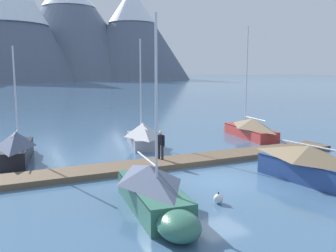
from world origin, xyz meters
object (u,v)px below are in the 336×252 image
object	(u,v)px
sailboat_second_berth	(155,192)
sailboat_mid_dock_starboard	(321,167)
mooring_buoy_channel_marker	(218,199)
person_on_dock	(161,143)
sailboat_nearest_berth	(18,146)
sailboat_mid_dock_port	(142,135)
sailboat_far_berth	(250,128)

from	to	relation	value
sailboat_second_berth	sailboat_mid_dock_starboard	xyz separation A→B (m)	(8.57, -0.36, 0.10)
sailboat_mid_dock_starboard	mooring_buoy_channel_marker	distance (m)	5.83
sailboat_mid_dock_starboard	person_on_dock	bearing A→B (deg)	125.96
sailboat_nearest_berth	sailboat_mid_dock_port	distance (m)	8.65
sailboat_mid_dock_starboard	mooring_buoy_channel_marker	xyz separation A→B (m)	(-5.79, 0.06, -0.70)
sailboat_second_berth	mooring_buoy_channel_marker	xyz separation A→B (m)	(2.77, -0.31, -0.60)
sailboat_nearest_berth	person_on_dock	distance (m)	8.86
sailboat_second_berth	mooring_buoy_channel_marker	distance (m)	2.85
sailboat_mid_dock_starboard	sailboat_far_berth	world-z (taller)	sailboat_far_berth
mooring_buoy_channel_marker	sailboat_far_berth	bearing A→B (deg)	47.81
sailboat_mid_dock_port	person_on_dock	xyz separation A→B (m)	(-1.03, -5.63, 0.44)
sailboat_second_berth	sailboat_mid_dock_port	bearing A→B (deg)	70.56
sailboat_mid_dock_starboard	mooring_buoy_channel_marker	world-z (taller)	sailboat_mid_dock_starboard
sailboat_second_berth	mooring_buoy_channel_marker	size ratio (longest dim) A/B	15.59
sailboat_second_berth	sailboat_mid_dock_starboard	bearing A→B (deg)	-2.42
sailboat_nearest_berth	sailboat_second_berth	bearing A→B (deg)	-69.83
sailboat_mid_dock_port	mooring_buoy_channel_marker	size ratio (longest dim) A/B	15.93
sailboat_mid_dock_starboard	sailboat_nearest_berth	bearing A→B (deg)	137.28
sailboat_mid_dock_starboard	sailboat_second_berth	bearing A→B (deg)	177.58
sailboat_mid_dock_port	mooring_buoy_channel_marker	distance (m)	12.87
sailboat_mid_dock_starboard	sailboat_far_berth	size ratio (longest dim) A/B	0.99
sailboat_mid_dock_starboard	mooring_buoy_channel_marker	bearing A→B (deg)	179.45
person_on_dock	sailboat_nearest_berth	bearing A→B (deg)	148.61
person_on_dock	sailboat_mid_dock_port	bearing A→B (deg)	79.65
sailboat_second_berth	sailboat_far_berth	xyz separation A→B (m)	(13.77, 11.83, -0.01)
sailboat_nearest_berth	mooring_buoy_channel_marker	world-z (taller)	sailboat_nearest_berth
sailboat_mid_dock_starboard	sailboat_far_berth	distance (m)	13.26
sailboat_far_berth	person_on_dock	world-z (taller)	sailboat_far_berth
sailboat_mid_dock_starboard	mooring_buoy_channel_marker	size ratio (longest dim) A/B	18.42
sailboat_mid_dock_port	person_on_dock	size ratio (longest dim) A/B	4.59
sailboat_mid_dock_port	sailboat_far_berth	world-z (taller)	sailboat_far_berth
sailboat_nearest_berth	person_on_dock	size ratio (longest dim) A/B	4.13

